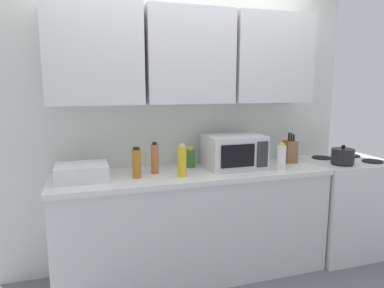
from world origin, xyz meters
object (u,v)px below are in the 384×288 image
object	(u,v)px
knife_block	(290,151)
bottle_yellow_mustard	(182,161)
microwave	(234,152)
bottle_spice_jar	(155,159)
bottle_green_oil	(190,158)
stove_range	(343,205)
bottle_white_jar	(281,157)
bottle_amber_vinegar	(137,163)
kettle	(343,156)
dish_rack	(82,172)

from	to	relation	value
knife_block	bottle_yellow_mustard	bearing A→B (deg)	-170.32
microwave	bottle_spice_jar	xyz separation A→B (m)	(-0.68, 0.01, -0.02)
bottle_green_oil	bottle_spice_jar	world-z (taller)	bottle_spice_jar
stove_range	bottle_white_jar	world-z (taller)	bottle_white_jar
bottle_amber_vinegar	bottle_yellow_mustard	xyz separation A→B (m)	(0.34, -0.07, 0.01)
kettle	bottle_spice_jar	world-z (taller)	bottle_spice_jar
bottle_amber_vinegar	knife_block	bearing A→B (deg)	4.69
knife_block	bottle_spice_jar	size ratio (longest dim) A/B	1.10
bottle_amber_vinegar	bottle_yellow_mustard	world-z (taller)	bottle_yellow_mustard
stove_range	knife_block	bearing A→B (deg)	172.03
bottle_white_jar	knife_block	bearing A→B (deg)	44.65
bottle_amber_vinegar	bottle_green_oil	bearing A→B (deg)	22.85
microwave	bottle_white_jar	bearing A→B (deg)	-29.71
microwave	dish_rack	bearing A→B (deg)	-178.82
bottle_yellow_mustard	microwave	bearing A→B (deg)	16.58
bottle_amber_vinegar	bottle_yellow_mustard	size ratio (longest dim) A/B	0.92
bottle_spice_jar	bottle_yellow_mustard	xyz separation A→B (m)	(0.18, -0.16, 0.00)
bottle_white_jar	bottle_spice_jar	size ratio (longest dim) A/B	0.90
stove_range	microwave	size ratio (longest dim) A/B	1.90
kettle	bottle_amber_vinegar	size ratio (longest dim) A/B	0.83
stove_range	bottle_spice_jar	xyz separation A→B (m)	(-1.83, 0.05, 0.57)
kettle	knife_block	bearing A→B (deg)	151.07
microwave	bottle_yellow_mustard	distance (m)	0.53
bottle_green_oil	bottle_spice_jar	xyz separation A→B (m)	(-0.33, -0.12, 0.04)
dish_rack	stove_range	bearing A→B (deg)	-0.48
kettle	bottle_white_jar	world-z (taller)	bottle_white_jar
bottle_green_oil	bottle_amber_vinegar	world-z (taller)	bottle_amber_vinegar
kettle	bottle_white_jar	size ratio (longest dim) A/B	0.86
kettle	bottle_spice_jar	xyz separation A→B (m)	(-1.66, 0.19, 0.04)
microwave	knife_block	distance (m)	0.58
microwave	bottle_green_oil	world-z (taller)	microwave
bottle_amber_vinegar	dish_rack	bearing A→B (deg)	171.91
bottle_spice_jar	bottle_yellow_mustard	distance (m)	0.24
stove_range	bottle_green_oil	bearing A→B (deg)	173.47
kettle	bottle_yellow_mustard	world-z (taller)	bottle_yellow_mustard
bottle_white_jar	bottle_green_oil	world-z (taller)	bottle_white_jar
bottle_yellow_mustard	stove_range	bearing A→B (deg)	3.63
kettle	bottle_green_oil	world-z (taller)	same
bottle_white_jar	bottle_yellow_mustard	xyz separation A→B (m)	(-0.85, 0.05, 0.01)
bottle_amber_vinegar	stove_range	bearing A→B (deg)	1.06
microwave	bottle_amber_vinegar	xyz separation A→B (m)	(-0.84, -0.08, -0.03)
knife_block	bottle_white_jar	world-z (taller)	knife_block
knife_block	bottle_white_jar	size ratio (longest dim) A/B	1.22
bottle_amber_vinegar	bottle_spice_jar	bearing A→B (deg)	29.97
bottle_white_jar	bottle_spice_jar	bearing A→B (deg)	168.74
knife_block	bottle_spice_jar	bearing A→B (deg)	-178.87
microwave	bottle_yellow_mustard	bearing A→B (deg)	-163.42
knife_block	dish_rack	bearing A→B (deg)	-178.13
dish_rack	knife_block	size ratio (longest dim) A/B	1.37
bottle_amber_vinegar	bottle_yellow_mustard	bearing A→B (deg)	-11.27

